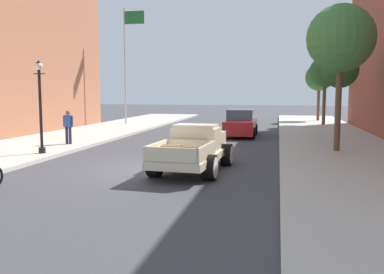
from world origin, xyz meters
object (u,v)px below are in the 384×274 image
car_background_red (241,124)px  street_lamp_near (40,100)px  pedestrian_sidewalk_left (68,125)px  hotrod_truck_cream (195,148)px  street_tree_nearest (341,39)px  street_tree_second (340,71)px  street_tree_third (325,72)px  street_tree_farthest (319,78)px  flagpole (127,53)px

car_background_red → street_lamp_near: (-7.45, -9.55, 1.62)m
car_background_red → pedestrian_sidewalk_left: size_ratio=2.61×
hotrod_truck_cream → car_background_red: bearing=86.9°
street_tree_nearest → street_tree_second: 6.10m
car_background_red → street_tree_third: bearing=56.7°
street_tree_farthest → street_tree_second: bearing=-90.6°
street_lamp_near → street_tree_farthest: 26.49m
pedestrian_sidewalk_left → street_lamp_near: (0.43, -3.05, 1.30)m
pedestrian_sidewalk_left → street_tree_third: 20.57m
flagpole → street_tree_farthest: (15.34, 6.82, -1.83)m
pedestrian_sidewalk_left → street_tree_nearest: street_tree_nearest is taller
pedestrian_sidewalk_left → street_tree_second: street_tree_second is taller
car_background_red → street_tree_nearest: 8.89m
street_tree_nearest → street_tree_third: bearing=86.3°
hotrod_truck_cream → street_tree_farthest: 25.45m
street_tree_second → street_tree_farthest: 13.72m
car_background_red → street_tree_second: 6.38m
street_tree_second → street_tree_farthest: bearing=89.4°
street_tree_nearest → pedestrian_sidewalk_left: bearing=-178.9°
car_background_red → pedestrian_sidewalk_left: 10.22m
pedestrian_sidewalk_left → street_lamp_near: 3.34m
street_tree_third → pedestrian_sidewalk_left: bearing=-131.8°
street_tree_second → street_tree_third: size_ratio=0.91×
pedestrian_sidewalk_left → flagpole: bearing=97.7°
car_background_red → street_tree_third: 10.90m
street_lamp_near → street_tree_third: bearing=54.2°
flagpole → street_tree_second: 16.80m
hotrod_truck_cream → street_tree_third: (6.28, 19.70, 3.44)m
street_lamp_near → flagpole: flagpole is taller
pedestrian_sidewalk_left → street_tree_second: bearing=24.7°
pedestrian_sidewalk_left → street_lamp_near: bearing=-81.9°
pedestrian_sidewalk_left → street_tree_farthest: (13.57, 19.90, 2.86)m
street_lamp_near → street_tree_third: (13.13, 18.20, 1.81)m
hotrod_truck_cream → pedestrian_sidewalk_left: (-7.28, 4.55, 0.33)m
hotrod_truck_cream → flagpole: (-9.04, 17.62, 5.02)m
street_tree_second → car_background_red: bearing=176.7°
street_tree_second → street_tree_farthest: street_tree_farthest is taller
pedestrian_sidewalk_left → street_tree_nearest: (12.60, 0.23, 3.85)m
flagpole → street_lamp_near: bearing=-82.2°
hotrod_truck_cream → street_lamp_near: size_ratio=1.30×
car_background_red → street_tree_third: size_ratio=0.81×
street_tree_second → street_tree_third: 8.97m
hotrod_truck_cream → street_tree_nearest: (5.33, 4.78, 4.18)m
car_background_red → street_tree_farthest: street_tree_farthest is taller
pedestrian_sidewalk_left → street_tree_third: size_ratio=0.31×
street_lamp_near → street_tree_farthest: street_tree_farthest is taller
street_tree_nearest → street_tree_farthest: 19.72m
hotrod_truck_cream → flagpole: bearing=117.2°
street_lamp_near → street_tree_farthest: (13.14, 22.95, 1.56)m
street_tree_second → street_lamp_near: bearing=-144.6°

